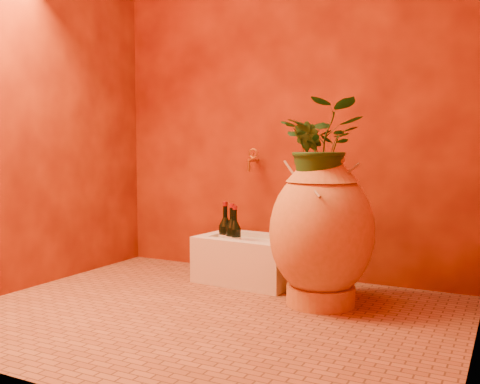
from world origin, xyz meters
The scene contains 11 objects.
floor centered at (0.00, 0.00, 0.00)m, with size 2.50×2.50×0.00m, color brown.
wall_back centered at (0.00, 1.00, 1.25)m, with size 2.50×0.02×2.50m, color #521104.
wall_left centered at (-1.25, 0.00, 1.25)m, with size 0.02×2.00×2.50m, color #521104.
amphora centered at (0.46, 0.43, 0.41)m, with size 0.75×0.75×0.81m.
stone_basin centered at (-0.12, 0.70, 0.14)m, with size 0.66×0.48×0.29m.
wine_bottle_a centered at (-0.19, 0.63, 0.28)m, with size 0.08×0.08×0.33m.
wine_bottle_b centered at (-0.27, 0.65, 0.29)m, with size 0.09×0.09×0.35m.
wine_bottle_c centered at (-0.21, 0.63, 0.28)m, with size 0.08×0.08×0.35m.
wall_tap centered at (-0.21, 0.92, 0.78)m, with size 0.07×0.14×0.15m.
plant_main centered at (0.46, 0.42, 0.87)m, with size 0.43×0.38×0.48m, color #184217.
plant_side centered at (0.40, 0.37, 0.82)m, with size 0.19×0.16×0.35m, color #184217.
Camera 1 is at (1.39, -2.33, 0.85)m, focal length 40.00 mm.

